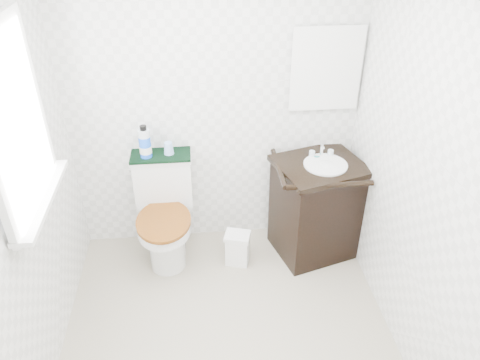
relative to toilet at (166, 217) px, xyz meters
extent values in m
plane|color=#A69D85|center=(0.42, -0.97, -0.37)|extent=(2.40, 2.40, 0.00)
plane|color=white|center=(0.42, 0.23, 0.83)|extent=(2.40, 0.00, 2.40)
plane|color=white|center=(-0.68, -0.97, 0.83)|extent=(0.00, 2.40, 2.40)
plane|color=white|center=(1.52, -0.97, 0.83)|extent=(0.00, 2.40, 2.40)
cube|color=white|center=(-0.65, -0.72, 1.18)|extent=(0.02, 0.70, 0.90)
cube|color=silver|center=(1.24, 0.21, 1.08)|extent=(0.50, 0.02, 0.60)
cylinder|color=white|center=(0.00, -0.15, -0.16)|extent=(0.27, 0.27, 0.42)
cube|color=white|center=(0.00, 0.10, -0.16)|extent=(0.27, 0.28, 0.42)
cube|color=white|center=(0.00, 0.12, 0.25)|extent=(0.44, 0.18, 0.40)
cube|color=white|center=(0.00, 0.12, 0.46)|extent=(0.46, 0.20, 0.03)
cylinder|color=white|center=(0.00, -0.19, 0.05)|extent=(0.40, 0.40, 0.08)
cylinder|color=brown|center=(0.00, -0.19, 0.10)|extent=(0.41, 0.41, 0.03)
cube|color=black|center=(1.19, -0.06, 0.02)|extent=(0.70, 0.64, 0.78)
cube|color=black|center=(1.19, -0.06, 0.43)|extent=(0.75, 0.69, 0.04)
cylinder|color=white|center=(1.22, -0.09, 0.46)|extent=(0.33, 0.33, 0.01)
ellipsoid|color=white|center=(1.22, -0.09, 0.40)|extent=(0.28, 0.28, 0.14)
cylinder|color=silver|center=(1.22, 0.05, 0.50)|extent=(0.02, 0.02, 0.10)
cube|color=white|center=(0.55, -0.17, -0.24)|extent=(0.20, 0.18, 0.25)
cube|color=white|center=(0.55, -0.17, -0.10)|extent=(0.23, 0.20, 0.03)
cube|color=black|center=(0.00, 0.12, 0.48)|extent=(0.45, 0.22, 0.02)
cylinder|color=blue|center=(-0.10, 0.10, 0.58)|extent=(0.09, 0.09, 0.16)
cylinder|color=silver|center=(-0.10, 0.10, 0.69)|extent=(0.09, 0.09, 0.05)
cylinder|color=black|center=(-0.10, 0.10, 0.73)|extent=(0.05, 0.05, 0.03)
cone|color=#93B7F1|center=(0.06, 0.13, 0.54)|extent=(0.07, 0.07, 0.09)
ellipsoid|color=#197877|center=(1.18, 0.02, 0.46)|extent=(0.06, 0.04, 0.02)
camera|label=1|loc=(0.28, -2.99, 2.21)|focal=35.00mm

